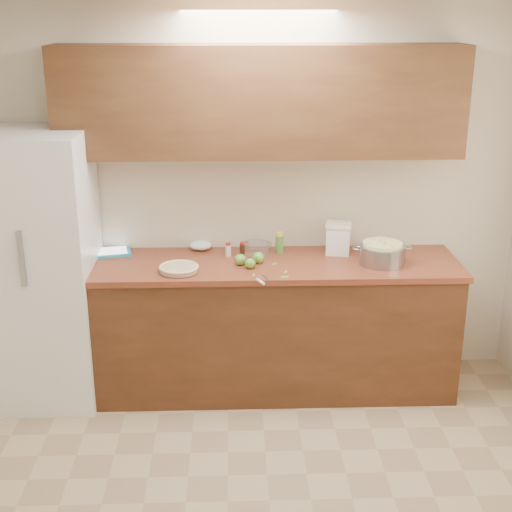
{
  "coord_description": "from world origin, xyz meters",
  "views": [
    {
      "loc": [
        -0.18,
        -2.96,
        2.51
      ],
      "look_at": [
        -0.03,
        1.43,
        0.98
      ],
      "focal_mm": 50.0,
      "sensor_mm": 36.0,
      "label": 1
    }
  ],
  "objects_px": {
    "pie": "(179,269)",
    "tablet": "(110,252)",
    "flour_canister": "(338,238)",
    "colander": "(382,254)"
  },
  "relations": [
    {
      "from": "tablet",
      "to": "flour_canister",
      "type": "bearing_deg",
      "value": -13.83
    },
    {
      "from": "flour_canister",
      "to": "tablet",
      "type": "relative_size",
      "value": 0.68
    },
    {
      "from": "colander",
      "to": "tablet",
      "type": "relative_size",
      "value": 1.28
    },
    {
      "from": "pie",
      "to": "colander",
      "type": "xyz_separation_m",
      "value": [
        1.32,
        0.11,
        0.05
      ]
    },
    {
      "from": "colander",
      "to": "tablet",
      "type": "bearing_deg",
      "value": 171.46
    },
    {
      "from": "flour_canister",
      "to": "tablet",
      "type": "height_order",
      "value": "flour_canister"
    },
    {
      "from": "colander",
      "to": "tablet",
      "type": "distance_m",
      "value": 1.84
    },
    {
      "from": "colander",
      "to": "flour_canister",
      "type": "relative_size",
      "value": 1.87
    },
    {
      "from": "pie",
      "to": "tablet",
      "type": "height_order",
      "value": "pie"
    },
    {
      "from": "pie",
      "to": "colander",
      "type": "bearing_deg",
      "value": 4.71
    }
  ]
}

